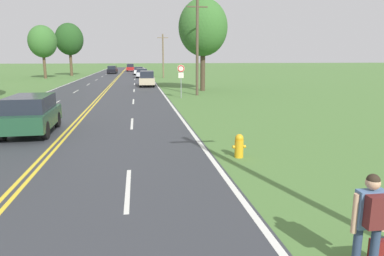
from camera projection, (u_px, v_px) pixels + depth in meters
name	position (u px, v px, depth m)	size (l,w,h in m)	color
hitchhiker_person	(371.00, 215.00, 5.14)	(0.56, 0.41, 1.65)	navy
suitcase	(383.00, 255.00, 5.40)	(0.44, 0.17, 0.60)	maroon
fire_hydrant	(239.00, 146.00, 11.56)	(0.46, 0.30, 0.81)	gold
traffic_sign	(181.00, 73.00, 28.16)	(0.60, 0.10, 2.73)	gray
utility_pole_midground	(197.00, 47.00, 29.83)	(1.80, 0.24, 8.16)	brown
utility_pole_far	(163.00, 55.00, 56.25)	(1.80, 0.24, 7.07)	brown
tree_left_verge	(69.00, 39.00, 62.11)	(4.96, 4.96, 9.44)	brown
tree_behind_sign	(42.00, 42.00, 53.99)	(4.36, 4.36, 8.31)	brown
tree_mid_treeline	(203.00, 28.00, 33.66)	(4.84, 4.84, 9.01)	#473828
car_dark_green_suv_nearest	(31.00, 113.00, 15.09)	(1.99, 4.19, 1.69)	black
car_champagne_suv_approaching	(147.00, 78.00, 40.03)	(1.90, 4.75, 1.78)	black
car_silver_hatchback_mid_near	(142.00, 73.00, 57.09)	(1.91, 4.07, 1.49)	black
car_white_sedan_mid_far	(138.00, 71.00, 66.61)	(1.80, 4.50, 1.53)	black
car_black_van_receding	(112.00, 69.00, 71.61)	(1.99, 4.95, 1.60)	black
car_red_van_distant	(130.00, 67.00, 83.02)	(1.88, 3.98, 1.80)	black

